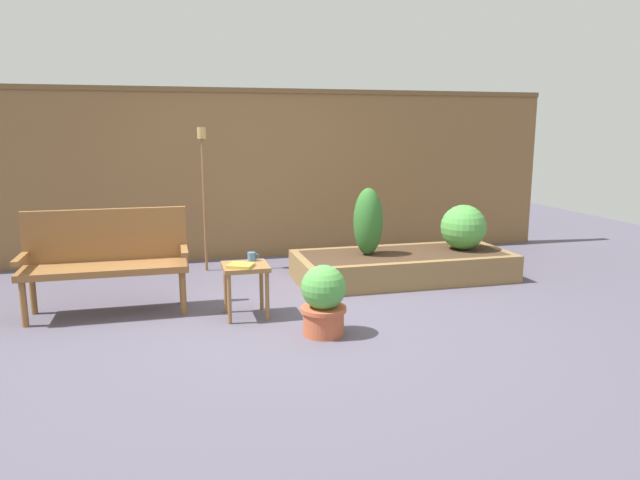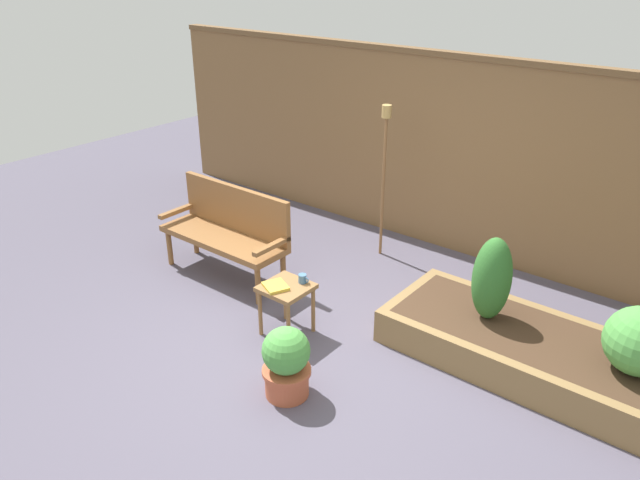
% 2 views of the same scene
% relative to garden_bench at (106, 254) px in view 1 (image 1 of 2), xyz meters
% --- Properties ---
extents(ground_plane, '(14.00, 14.00, 0.00)m').
position_rel_garden_bench_xyz_m(ground_plane, '(1.52, -0.60, -0.54)').
color(ground_plane, '#514C5B').
extents(fence_back, '(8.40, 0.14, 2.16)m').
position_rel_garden_bench_xyz_m(fence_back, '(1.52, 2.00, 0.55)').
color(fence_back, brown).
rests_on(fence_back, ground_plane).
extents(garden_bench, '(1.44, 0.48, 0.94)m').
position_rel_garden_bench_xyz_m(garden_bench, '(0.00, 0.00, 0.00)').
color(garden_bench, brown).
rests_on(garden_bench, ground_plane).
extents(side_table, '(0.40, 0.40, 0.48)m').
position_rel_garden_bench_xyz_m(side_table, '(1.20, -0.47, -0.15)').
color(side_table, olive).
rests_on(side_table, ground_plane).
extents(cup_on_table, '(0.11, 0.07, 0.08)m').
position_rel_garden_bench_xyz_m(cup_on_table, '(1.28, -0.34, -0.03)').
color(cup_on_table, teal).
rests_on(cup_on_table, side_table).
extents(book_on_table, '(0.27, 0.25, 0.03)m').
position_rel_garden_bench_xyz_m(book_on_table, '(1.16, -0.56, -0.05)').
color(book_on_table, gold).
rests_on(book_on_table, side_table).
extents(potted_boxwood, '(0.38, 0.38, 0.58)m').
position_rel_garden_bench_xyz_m(potted_boxwood, '(1.76, -1.10, -0.24)').
color(potted_boxwood, '#B75638').
rests_on(potted_boxwood, ground_plane).
extents(raised_planter_bed, '(2.40, 1.00, 0.30)m').
position_rel_garden_bench_xyz_m(raised_planter_bed, '(3.07, 0.40, -0.39)').
color(raised_planter_bed, olive).
rests_on(raised_planter_bed, ground_plane).
extents(shrub_near_bench, '(0.32, 0.32, 0.74)m').
position_rel_garden_bench_xyz_m(shrub_near_bench, '(2.66, 0.42, 0.12)').
color(shrub_near_bench, brown).
rests_on(shrub_near_bench, raised_planter_bed).
extents(shrub_far_corner, '(0.51, 0.51, 0.51)m').
position_rel_garden_bench_xyz_m(shrub_far_corner, '(3.81, 0.42, 0.01)').
color(shrub_far_corner, brown).
rests_on(shrub_far_corner, raised_planter_bed).
extents(tiki_torch, '(0.10, 0.10, 1.68)m').
position_rel_garden_bench_xyz_m(tiki_torch, '(0.97, 1.36, 0.61)').
color(tiki_torch, brown).
rests_on(tiki_torch, ground_plane).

